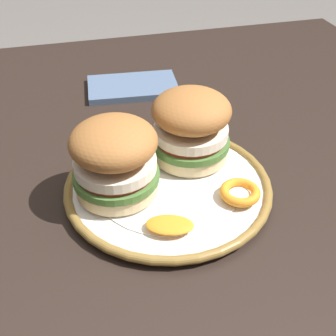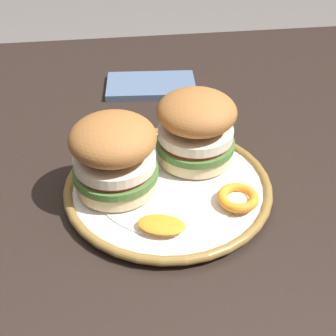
{
  "view_description": "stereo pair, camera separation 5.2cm",
  "coord_description": "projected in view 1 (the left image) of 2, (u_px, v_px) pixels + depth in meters",
  "views": [
    {
      "loc": [
        0.38,
        -0.14,
        1.09
      ],
      "look_at": [
        -0.06,
        -0.02,
        0.75
      ],
      "focal_mm": 46.88,
      "sensor_mm": 36.0,
      "label": 1
    },
    {
      "loc": [
        0.39,
        -0.09,
        1.09
      ],
      "look_at": [
        -0.06,
        -0.02,
        0.75
      ],
      "focal_mm": 46.88,
      "sensor_mm": 36.0,
      "label": 2
    }
  ],
  "objects": [
    {
      "name": "sandwich_half_left",
      "position": [
        115.0,
        157.0,
        0.54
      ],
      "size": [
        0.14,
        0.14,
        0.1
      ],
      "color": "beige",
      "rests_on": "dinner_plate"
    },
    {
      "name": "orange_peel_curled",
      "position": [
        240.0,
        192.0,
        0.56
      ],
      "size": [
        0.05,
        0.05,
        0.01
      ],
      "color": "orange",
      "rests_on": "dinner_plate"
    },
    {
      "name": "orange_peel_strip_long",
      "position": [
        170.0,
        225.0,
        0.51
      ],
      "size": [
        0.05,
        0.06,
        0.01
      ],
      "color": "orange",
      "rests_on": "dinner_plate"
    },
    {
      "name": "sandwich_half_right",
      "position": [
        191.0,
        125.0,
        0.6
      ],
      "size": [
        0.12,
        0.12,
        0.1
      ],
      "color": "beige",
      "rests_on": "dinner_plate"
    },
    {
      "name": "dinner_plate",
      "position": [
        168.0,
        186.0,
        0.59
      ],
      "size": [
        0.28,
        0.28,
        0.02
      ],
      "color": "white",
      "rests_on": "dining_table"
    },
    {
      "name": "dining_table",
      "position": [
        197.0,
        263.0,
        0.6
      ],
      "size": [
        1.29,
        1.1,
        0.71
      ],
      "color": "black",
      "rests_on": "ground"
    },
    {
      "name": "folded_napkin",
      "position": [
        133.0,
        87.0,
        0.83
      ],
      "size": [
        0.12,
        0.18,
        0.01
      ],
      "primitive_type": "cube",
      "rotation": [
        0.0,
        0.0,
        1.48
      ],
      "color": "slate",
      "rests_on": "dining_table"
    }
  ]
}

